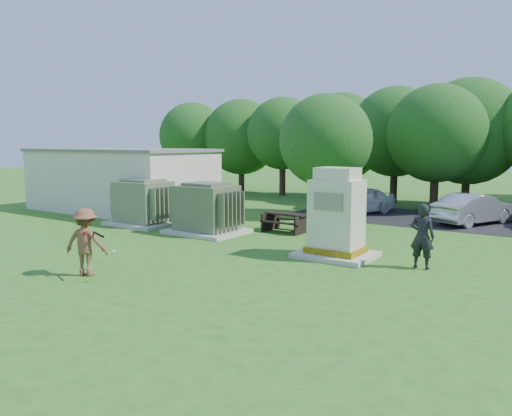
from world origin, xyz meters
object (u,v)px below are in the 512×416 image
Objects in this scene: person_by_generator at (422,236)px; transformer_right at (207,210)px; picnic_table at (286,220)px; batter at (86,242)px; generator_cabinet at (336,219)px; car_white at (359,200)px; transformer_left at (144,203)px; person_at_picnic at (346,212)px; car_silver_a at (474,209)px.

transformer_right is at bearing -4.97° from person_by_generator.
picnic_table is 0.96× the size of batter.
generator_cabinet reaches higher than car_white.
person_by_generator reaches higher than car_white.
transformer_left is 11.01m from car_white.
batter is 15.83m from car_white.
transformer_left is 10.00m from generator_cabinet.
batter is at bearing -128.53° from generator_cabinet.
car_white is at bearing 107.67° from person_at_picnic.
picnic_table is at bearing 40.53° from transformer_right.
transformer_right reaches higher than person_at_picnic.
batter is (-4.75, -5.97, -0.32)m from generator_cabinet.
batter reaches higher than picnic_table.
car_white is 0.97× the size of car_silver_a.
car_white is (2.85, 8.85, -0.27)m from transformer_right.
car_silver_a is at bearing -87.03° from person_by_generator.
person_at_picnic reaches higher than car_white.
car_silver_a is (5.99, 6.50, 0.21)m from picnic_table.
generator_cabinet is 1.74× the size of person_at_picnic.
car_white is at bearing -118.96° from batter.
person_at_picnic is at bearing 110.93° from generator_cabinet.
batter is at bearing -96.35° from picnic_table.
car_silver_a is (2.24, 9.60, -0.57)m from generator_cabinet.
person_by_generator is 1.15× the size of person_at_picnic.
picnic_table is at bearing -147.13° from person_at_picnic.
transformer_right reaches higher than car_white.
picnic_table is at bearing -69.37° from car_white.
generator_cabinet is 7.64m from batter.
generator_cabinet is at bearing -8.68° from transformer_right.
batter is 17.07m from car_silver_a.
transformer_right is 0.71× the size of car_silver_a.
generator_cabinet is at bearing -69.02° from person_at_picnic.
generator_cabinet is 1.51× the size of person_by_generator.
generator_cabinet is at bearing -152.59° from batter.
transformer_right is 1.56× the size of person_by_generator.
batter is 0.46× the size of car_white.
person_by_generator is at bearing 116.83° from car_silver_a.
car_white is 5.65m from car_silver_a.
transformer_left and transformer_right have the same top height.
transformer_left is 1.00× the size of transformer_right.
transformer_left is 14.95m from car_silver_a.
generator_cabinet is at bearing -47.31° from car_white.
car_silver_a is (-0.45, 9.45, -0.26)m from person_by_generator.
car_silver_a is at bearing 21.46° from car_white.
picnic_table is 9.14m from batter.
generator_cabinet is (9.95, -0.95, 0.30)m from transformer_left.
person_at_picnic is at bearing -130.47° from batter.
batter is (-1.01, -9.07, 0.46)m from picnic_table.
generator_cabinet is at bearing -39.62° from picnic_table.
person_by_generator is (8.95, -0.81, -0.01)m from transformer_right.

